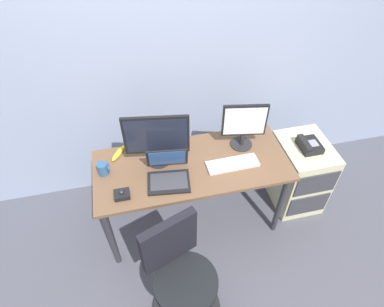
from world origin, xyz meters
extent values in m
plane|color=#4C4D56|center=(0.00, 0.00, 0.00)|extent=(8.00, 8.00, 0.00)
cube|color=#8F9BB7|center=(0.00, 0.68, 1.40)|extent=(6.00, 0.10, 2.80)
cube|color=brown|center=(0.00, 0.00, 0.74)|extent=(1.53, 0.66, 0.03)
cylinder|color=#2D2D33|center=(-0.71, -0.27, 0.36)|extent=(0.05, 0.05, 0.72)
cylinder|color=#2D2D33|center=(0.71, -0.27, 0.36)|extent=(0.05, 0.05, 0.72)
cylinder|color=#2D2D33|center=(-0.71, 0.27, 0.36)|extent=(0.05, 0.05, 0.72)
cylinder|color=#2D2D33|center=(0.71, 0.27, 0.36)|extent=(0.05, 0.05, 0.72)
cube|color=beige|center=(1.03, 0.04, 0.35)|extent=(0.42, 0.52, 0.70)
cube|color=#38383D|center=(1.03, -0.23, 0.50)|extent=(0.38, 0.01, 0.24)
cube|color=#38383D|center=(1.03, -0.23, 0.21)|extent=(0.38, 0.01, 0.24)
cube|color=black|center=(1.03, 0.02, 0.72)|extent=(0.17, 0.20, 0.06)
cube|color=black|center=(0.97, 0.02, 0.77)|extent=(0.05, 0.18, 0.04)
cube|color=gray|center=(1.05, 0.01, 0.75)|extent=(0.07, 0.08, 0.01)
cylinder|color=#333338|center=(-0.23, -0.79, 0.23)|extent=(0.06, 0.06, 0.40)
cylinder|color=black|center=(-0.23, -0.79, 0.46)|extent=(0.44, 0.44, 0.07)
cube|color=black|center=(-0.30, -0.61, 0.72)|extent=(0.40, 0.20, 0.42)
cylinder|color=#262628|center=(-0.25, 0.10, 0.76)|extent=(0.18, 0.18, 0.01)
cylinder|color=#262628|center=(-0.25, 0.10, 0.81)|extent=(0.04, 0.04, 0.09)
cube|color=black|center=(-0.25, 0.10, 1.03)|extent=(0.49, 0.10, 0.34)
cube|color=#1E2333|center=(-0.25, 0.08, 1.03)|extent=(0.45, 0.08, 0.30)
cylinder|color=#262628|center=(0.45, 0.13, 0.76)|extent=(0.18, 0.18, 0.01)
cylinder|color=#262628|center=(0.45, 0.13, 0.82)|extent=(0.04, 0.04, 0.10)
cube|color=black|center=(0.45, 0.13, 1.01)|extent=(0.35, 0.09, 0.29)
cube|color=white|center=(0.45, 0.11, 1.01)|extent=(0.32, 0.06, 0.25)
cube|color=silver|center=(0.31, -0.08, 0.77)|extent=(0.41, 0.14, 0.02)
cube|color=white|center=(0.31, -0.08, 0.78)|extent=(0.38, 0.12, 0.01)
cube|color=black|center=(-0.21, -0.15, 0.76)|extent=(0.34, 0.26, 0.02)
cube|color=#38383D|center=(-0.21, -0.15, 0.78)|extent=(0.29, 0.20, 0.00)
cube|color=black|center=(-0.19, -0.01, 0.88)|extent=(0.32, 0.11, 0.21)
cube|color=#335999|center=(-0.19, -0.01, 0.88)|extent=(0.28, 0.09, 0.19)
cube|color=black|center=(-0.56, -0.19, 0.77)|extent=(0.11, 0.09, 0.04)
sphere|color=#232328|center=(-0.56, -0.19, 0.80)|extent=(0.04, 0.04, 0.04)
cylinder|color=#2D5781|center=(-0.68, 0.06, 0.81)|extent=(0.08, 0.08, 0.10)
torus|color=#2C4E81|center=(-0.63, 0.06, 0.81)|extent=(0.01, 0.07, 0.07)
cube|color=black|center=(-0.06, 0.12, 0.76)|extent=(0.14, 0.16, 0.01)
ellipsoid|color=yellow|center=(-0.55, 0.24, 0.77)|extent=(0.14, 0.18, 0.04)
camera|label=1|loc=(-0.40, -1.71, 2.63)|focal=30.53mm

